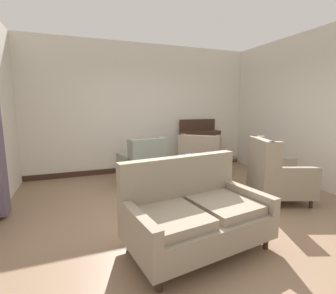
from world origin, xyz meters
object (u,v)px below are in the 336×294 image
object	(u,v)px
coffee_table	(190,182)
side_table	(222,173)
armchair_foreground_right	(143,165)
armchair_near_sideboard	(276,175)
porcelain_vase	(188,167)
sideboard	(200,147)
settee	(195,213)
armchair_back_corner	(201,162)

from	to	relation	value
coffee_table	side_table	world-z (taller)	side_table
armchair_foreground_right	armchair_near_sideboard	world-z (taller)	armchair_near_sideboard
coffee_table	porcelain_vase	xyz separation A→B (m)	(-0.04, -0.02, 0.25)
armchair_foreground_right	armchair_near_sideboard	xyz separation A→B (m)	(1.87, -1.67, 0.03)
porcelain_vase	side_table	size ratio (longest dim) A/B	0.53
porcelain_vase	sideboard	world-z (taller)	sideboard
porcelain_vase	settee	size ratio (longest dim) A/B	0.23
armchair_foreground_right	settee	bearing A→B (deg)	77.72
side_table	armchair_back_corner	bearing A→B (deg)	88.24
coffee_table	sideboard	distance (m)	2.62
porcelain_vase	armchair_back_corner	xyz separation A→B (m)	(0.81, 1.08, -0.22)
settee	side_table	distance (m)	1.76
coffee_table	side_table	xyz separation A→B (m)	(0.74, 0.23, 0.03)
side_table	settee	bearing A→B (deg)	-132.81
coffee_table	side_table	size ratio (longest dim) A/B	1.20
armchair_foreground_right	side_table	distance (m)	1.63
coffee_table	armchair_near_sideboard	xyz separation A→B (m)	(1.48, -0.26, 0.04)
coffee_table	porcelain_vase	size ratio (longest dim) A/B	2.27
coffee_table	sideboard	bearing A→B (deg)	58.59
side_table	sideboard	size ratio (longest dim) A/B	0.57
armchair_foreground_right	sideboard	xyz separation A→B (m)	(1.75, 0.83, 0.14)
armchair_foreground_right	armchair_near_sideboard	size ratio (longest dim) A/B	0.92
porcelain_vase	side_table	bearing A→B (deg)	17.68
settee	armchair_foreground_right	distance (m)	2.46
sideboard	side_table	bearing A→B (deg)	-107.16
coffee_table	armchair_back_corner	bearing A→B (deg)	54.15
armchair_back_corner	sideboard	distance (m)	1.31
porcelain_vase	coffee_table	bearing A→B (deg)	24.49
armchair_back_corner	side_table	xyz separation A→B (m)	(-0.03, -0.83, -0.01)
porcelain_vase	side_table	xyz separation A→B (m)	(0.78, 0.25, -0.23)
armchair_back_corner	sideboard	xyz separation A→B (m)	(0.59, 1.16, 0.12)
porcelain_vase	sideboard	distance (m)	2.65
porcelain_vase	side_table	distance (m)	0.85
settee	sideboard	size ratio (longest dim) A/B	1.33
armchair_near_sideboard	sideboard	world-z (taller)	sideboard
settee	sideboard	bearing A→B (deg)	52.69
porcelain_vase	armchair_foreground_right	bearing A→B (deg)	104.15
armchair_back_corner	armchair_foreground_right	xyz separation A→B (m)	(-1.16, 0.33, -0.02)
coffee_table	settee	size ratio (longest dim) A/B	0.52
coffee_table	armchair_back_corner	xyz separation A→B (m)	(0.77, 1.07, 0.03)
armchair_near_sideboard	sideboard	xyz separation A→B (m)	(-0.12, 2.49, 0.11)
settee	armchair_back_corner	size ratio (longest dim) A/B	1.46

